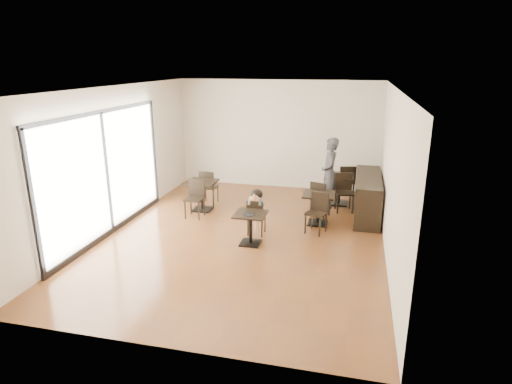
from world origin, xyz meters
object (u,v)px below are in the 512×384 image
(child_table, at_px, (251,229))
(cafe_table_left, at_px, (202,196))
(child, at_px, (257,212))
(chair_back_a, at_px, (346,182))
(chair_mid_b, at_px, (316,214))
(chair_left_b, at_px, (194,199))
(chair_back_b, at_px, (344,193))
(adult_patron, at_px, (330,173))
(chair_mid_a, at_px, (321,199))
(child_chair, at_px, (257,217))
(cafe_table_back, at_px, (339,190))
(chair_left_a, at_px, (209,187))
(cafe_table_mid, at_px, (318,209))

(child_table, relative_size, cafe_table_left, 0.89)
(child, distance_m, chair_back_a, 3.61)
(chair_mid_b, height_order, chair_back_a, chair_back_a)
(child, xyz_separation_m, chair_left_b, (-1.73, 0.69, -0.05))
(chair_back_a, bearing_deg, child, 47.51)
(cafe_table_left, relative_size, chair_back_b, 0.80)
(adult_patron, distance_m, chair_mid_a, 0.91)
(chair_back_b, bearing_deg, chair_back_a, 78.13)
(child_table, bearing_deg, child_chair, 90.00)
(child, distance_m, chair_mid_b, 1.34)
(adult_patron, relative_size, cafe_table_back, 2.29)
(chair_left_a, bearing_deg, cafe_table_left, 91.42)
(chair_back_a, distance_m, chair_back_b, 1.10)
(cafe_table_mid, bearing_deg, cafe_table_back, 76.20)
(cafe_table_back, bearing_deg, adult_patron, -130.08)
(child, height_order, chair_back_b, child)
(child_chair, bearing_deg, chair_back_b, -132.52)
(chair_mid_b, bearing_deg, chair_left_a, 173.75)
(chair_mid_b, distance_m, chair_back_a, 2.77)
(cafe_table_back, bearing_deg, child_table, -118.34)
(cafe_table_back, distance_m, chair_back_a, 0.58)
(child, xyz_separation_m, chair_mid_a, (1.28, 1.49, -0.07))
(chair_left_b, height_order, chair_back_b, chair_back_b)
(adult_patron, relative_size, chair_left_a, 1.98)
(chair_back_b, bearing_deg, chair_mid_a, -149.27)
(chair_left_b, bearing_deg, cafe_table_back, 30.02)
(cafe_table_mid, distance_m, chair_back_b, 1.21)
(chair_left_a, relative_size, chair_back_a, 0.96)
(chair_mid_a, bearing_deg, child, 68.14)
(child_table, xyz_separation_m, chair_left_a, (-1.73, 2.34, 0.12))
(cafe_table_back, relative_size, chair_left_a, 0.87)
(child, height_order, chair_mid_a, child)
(chair_mid_b, bearing_deg, child, -144.32)
(chair_mid_b, height_order, chair_left_a, chair_left_a)
(cafe_table_mid, height_order, chair_left_a, chair_left_a)
(child_table, height_order, chair_left_b, chair_left_b)
(child_table, distance_m, child, 0.58)
(adult_patron, distance_m, cafe_table_mid, 1.43)
(cafe_table_mid, height_order, chair_left_b, chair_left_b)
(chair_mid_a, distance_m, chair_back_b, 0.76)
(child_chair, height_order, chair_left_a, chair_left_a)
(adult_patron, relative_size, chair_mid_b, 2.03)
(child_chair, xyz_separation_m, cafe_table_back, (1.67, 2.55, -0.01))
(cafe_table_left, relative_size, chair_left_b, 0.83)
(adult_patron, relative_size, chair_back_b, 1.90)
(child_table, relative_size, chair_mid_b, 0.76)
(child_chair, xyz_separation_m, cafe_table_mid, (1.28, 0.94, -0.04))
(adult_patron, xyz_separation_m, chair_mid_b, (-0.14, -1.86, -0.47))
(child, bearing_deg, chair_back_a, 59.38)
(chair_left_a, bearing_deg, chair_left_b, 91.42)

